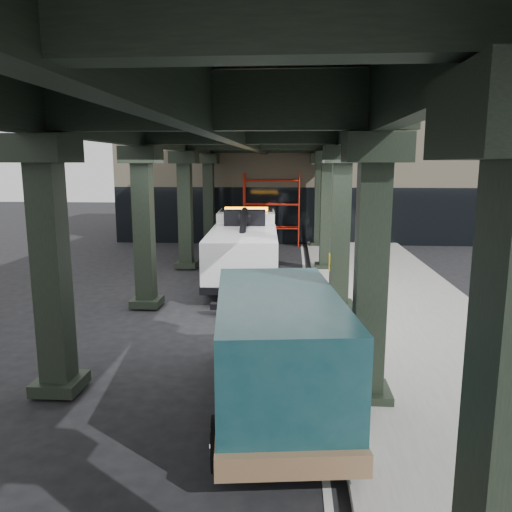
% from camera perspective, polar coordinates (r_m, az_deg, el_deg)
% --- Properties ---
extents(ground, '(90.00, 90.00, 0.00)m').
position_cam_1_polar(ground, '(13.77, -0.90, -8.50)').
color(ground, black).
rests_on(ground, ground).
extents(sidewalk, '(5.00, 40.00, 0.15)m').
position_cam_1_polar(sidewalk, '(15.95, 16.18, -5.97)').
color(sidewalk, gray).
rests_on(sidewalk, ground).
extents(lane_stripe, '(0.12, 38.00, 0.01)m').
position_cam_1_polar(lane_stripe, '(15.63, 6.02, -6.21)').
color(lane_stripe, silver).
rests_on(lane_stripe, ground).
extents(viaduct, '(7.40, 32.00, 6.40)m').
position_cam_1_polar(viaduct, '(15.08, -1.82, 14.21)').
color(viaduct, black).
rests_on(viaduct, ground).
extents(building, '(22.00, 10.00, 8.00)m').
position_cam_1_polar(building, '(32.98, 5.74, 9.59)').
color(building, '#C6B793').
rests_on(building, ground).
extents(scaffolding, '(3.08, 0.88, 4.00)m').
position_cam_1_polar(scaffolding, '(27.74, 1.80, 5.57)').
color(scaffolding, red).
rests_on(scaffolding, ground).
extents(tow_truck, '(2.91, 8.70, 2.81)m').
position_cam_1_polar(tow_truck, '(19.58, -1.31, 1.34)').
color(tow_truck, black).
rests_on(tow_truck, ground).
extents(towed_van, '(2.82, 5.83, 2.28)m').
position_cam_1_polar(towed_van, '(9.17, 2.34, -10.30)').
color(towed_van, '#11373D').
rests_on(towed_van, ground).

